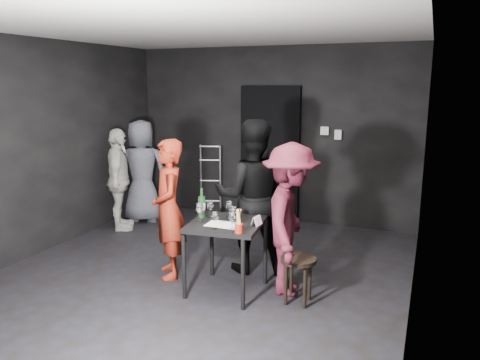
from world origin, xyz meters
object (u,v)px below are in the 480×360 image
at_px(hand_truck, 210,203).
at_px(tasting_table, 226,232).
at_px(man_maroon, 290,216).
at_px(breadstick_cup, 239,222).
at_px(bystander_cream, 119,180).
at_px(wine_bottle, 202,206).
at_px(stool, 298,267).
at_px(woman_black, 252,183).
at_px(server_red, 168,207).
at_px(bystander_grey, 142,168).

bearing_deg(hand_truck, tasting_table, -80.47).
bearing_deg(man_maroon, breadstick_cup, 132.96).
bearing_deg(bystander_cream, wine_bottle, -154.09).
xyz_separation_m(stool, woman_black, (-0.73, 0.62, 0.65)).
relative_size(server_red, man_maroon, 0.98).
distance_m(woman_black, bystander_grey, 2.58).
bearing_deg(server_red, bystander_grey, -175.84).
bearing_deg(bystander_grey, server_red, 115.89).
bearing_deg(breadstick_cup, hand_truck, 121.01).
bearing_deg(tasting_table, hand_truck, 119.36).
bearing_deg(bystander_grey, bystander_cream, 66.26).
relative_size(hand_truck, stool, 2.48).
relative_size(man_maroon, wine_bottle, 5.16).
xyz_separation_m(bystander_cream, bystander_grey, (0.07, 0.50, 0.09)).
relative_size(bystander_grey, wine_bottle, 5.33).
xyz_separation_m(stool, man_maroon, (-0.15, 0.21, 0.45)).
bearing_deg(woman_black, wine_bottle, 38.57).
xyz_separation_m(wine_bottle, breadstick_cup, (0.56, -0.34, -0.01)).
height_order(tasting_table, stool, tasting_table).
bearing_deg(breadstick_cup, man_maroon, 54.24).
relative_size(woman_black, wine_bottle, 6.47).
xyz_separation_m(man_maroon, breadstick_cup, (-0.36, -0.50, 0.04)).
xyz_separation_m(woman_black, man_maroon, (0.58, -0.41, -0.21)).
bearing_deg(woman_black, breadstick_cup, 83.00).
relative_size(man_maroon, breadstick_cup, 6.65).
distance_m(stool, bystander_cream, 3.37).
xyz_separation_m(stool, breadstick_cup, (-0.51, -0.29, 0.48)).
xyz_separation_m(man_maroon, wine_bottle, (-0.92, -0.16, 0.05)).
xyz_separation_m(server_red, wine_bottle, (0.45, -0.06, 0.07)).
bearing_deg(bystander_grey, hand_truck, -157.67).
bearing_deg(server_red, wine_bottle, 44.98).
xyz_separation_m(tasting_table, bystander_grey, (-2.24, 1.84, 0.20)).
relative_size(stool, bystander_grey, 0.28).
height_order(wine_bottle, breadstick_cup, wine_bottle).
height_order(woman_black, man_maroon, woman_black).
height_order(hand_truck, bystander_grey, bystander_grey).
height_order(server_red, wine_bottle, server_red).
bearing_deg(breadstick_cup, stool, 29.25).
relative_size(tasting_table, server_red, 0.47).
height_order(stool, bystander_grey, bystander_grey).
bearing_deg(server_red, breadstick_cup, 31.44).
relative_size(hand_truck, wine_bottle, 3.66).
xyz_separation_m(hand_truck, tasting_table, (1.40, -2.49, 0.44)).
distance_m(stool, wine_bottle, 1.19).
bearing_deg(bystander_cream, server_red, -159.47).
bearing_deg(bystander_grey, stool, 133.69).
relative_size(stool, woman_black, 0.23).
distance_m(hand_truck, man_maroon, 3.08).
bearing_deg(wine_bottle, man_maroon, 10.02).
bearing_deg(breadstick_cup, server_red, 158.43).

